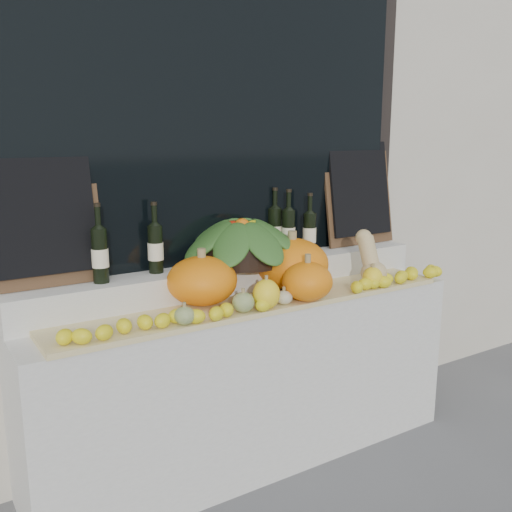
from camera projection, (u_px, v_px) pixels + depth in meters
storefront_facade at (180, 35)px, 3.20m from camera, size 7.00×0.94×4.50m
display_sill at (248, 380)px, 2.99m from camera, size 2.30×0.55×0.88m
rear_tier at (233, 278)px, 3.00m from camera, size 2.30×0.25×0.16m
straw_bedding at (261, 303)px, 2.79m from camera, size 2.10×0.32×0.02m
pumpkin_left at (202, 281)px, 2.70m from camera, size 0.36×0.36×0.23m
pumpkin_right at (292, 264)px, 2.98m from camera, size 0.48×0.48×0.27m
pumpkin_center at (307, 281)px, 2.77m from camera, size 0.30×0.30×0.19m
butternut_squash at (371, 261)px, 3.08m from camera, size 0.14×0.21×0.29m
decorative_gourds at (288, 293)px, 2.72m from camera, size 1.20×0.13×0.16m
lemon_heap at (274, 300)px, 2.69m from camera, size 2.20×0.16×0.06m
produce_bowl at (242, 241)px, 2.97m from camera, size 0.71×0.71×0.25m
wine_bottle_far_left at (100, 254)px, 2.57m from camera, size 0.08×0.08×0.36m
wine_bottle_near_left at (155, 248)px, 2.76m from camera, size 0.08×0.08×0.35m
wine_bottle_tall at (275, 231)px, 3.18m from camera, size 0.08×0.08×0.37m
wine_bottle_near_right at (288, 232)px, 3.14m from camera, size 0.08×0.08×0.37m
wine_bottle_far_right at (309, 232)px, 3.21m from camera, size 0.08×0.08×0.34m
chalkboard_left at (43, 214)px, 2.49m from camera, size 0.50×0.13×0.61m
chalkboard_right at (359, 191)px, 3.45m from camera, size 0.50×0.13×0.61m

